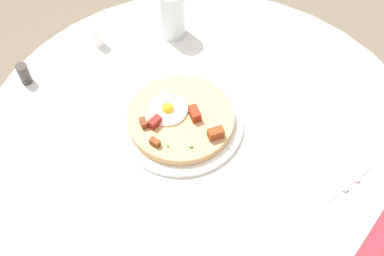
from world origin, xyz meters
name	(u,v)px	position (x,y,z in m)	size (l,w,h in m)	color
dining_table	(202,181)	(0.00, 0.00, 0.57)	(1.04, 1.04, 0.75)	silver
pizza_plate	(181,122)	(-0.04, -0.06, 0.75)	(0.29, 0.29, 0.01)	white
breakfast_pizza	(180,118)	(-0.04, -0.06, 0.77)	(0.24, 0.24, 0.05)	tan
napkin	(321,157)	(-0.02, 0.26, 0.75)	(0.17, 0.14, 0.00)	white
fork	(316,160)	(-0.01, 0.25, 0.75)	(0.18, 0.01, 0.01)	silver
knife	(327,152)	(-0.03, 0.27, 0.75)	(0.18, 0.01, 0.01)	silver
water_glass	(172,13)	(-0.32, -0.15, 0.81)	(0.07, 0.07, 0.13)	silver
salt_shaker	(98,36)	(-0.24, -0.33, 0.78)	(0.03, 0.03, 0.06)	white
pepper_shaker	(24,74)	(-0.08, -0.46, 0.77)	(0.03, 0.03, 0.05)	#3F3833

